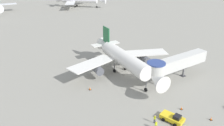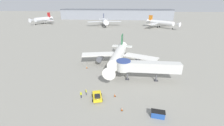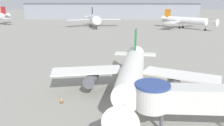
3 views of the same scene
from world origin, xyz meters
The scene contains 7 objects.
ground_plane centered at (0.00, 0.00, 0.00)m, with size 800.00×800.00×0.00m, color gray.
main_airplane centered at (-1.87, 2.03, 4.19)m, with size 28.09×27.95×9.91m.
jet_bridge centered at (5.93, -7.26, 4.35)m, with size 18.21×4.10×6.03m.
traffic_cone_port_wing centered at (-12.74, -0.40, 0.40)m, with size 0.50×0.50×0.83m.
background_jet_navy_tail centered at (-21.51, 103.43, 5.13)m, with size 33.53×30.85×11.76m.
background_jet_orange_tail centered at (31.74, 98.06, 4.70)m, with size 28.07×28.10×10.71m.
terminal_building centered at (-15.71, 175.00, 6.94)m, with size 154.60×20.46×13.86m.
Camera 3 is at (-3.18, -30.83, 15.09)m, focal length 35.00 mm.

